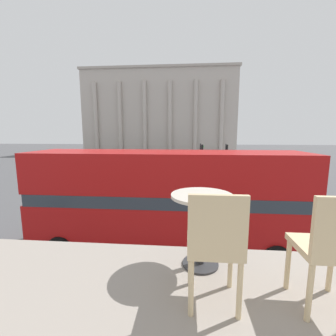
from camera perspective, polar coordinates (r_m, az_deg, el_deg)
double_decker_bus at (r=9.00m, az=-0.38°, el=-7.31°), size 10.56×2.63×4.05m
cafe_dining_table at (r=2.25m, az=8.51°, el=-11.45°), size 0.60×0.60×0.73m
cafe_chair_0 at (r=1.77m, az=11.77°, el=-18.13°), size 0.40×0.40×0.91m
cafe_chair_1 at (r=2.05m, az=36.03°, el=-15.77°), size 0.40×0.40×0.91m
plaza_building_left at (r=56.67m, az=-1.90°, el=13.64°), size 35.35×12.97×19.32m
traffic_light_near at (r=15.53m, az=27.50°, el=-1.43°), size 0.42×0.24×3.46m
traffic_light_mid at (r=23.18m, az=8.37°, el=2.95°), size 0.42×0.24×3.76m
traffic_light_far at (r=32.02m, az=14.57°, el=3.89°), size 0.42×0.24×3.38m
pedestrian_blue at (r=18.33m, az=-11.73°, el=-3.41°), size 0.32×0.32×1.66m
pedestrian_grey at (r=26.63m, az=-3.79°, el=0.38°), size 0.32×0.32×1.59m
pedestrian_red at (r=25.08m, az=27.99°, el=-0.97°), size 0.32×0.32×1.70m
pedestrian_black at (r=19.91m, az=-14.88°, el=-2.44°), size 0.32×0.32×1.73m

